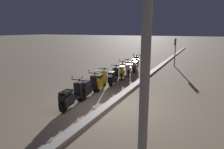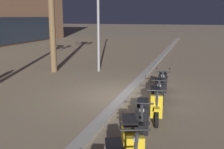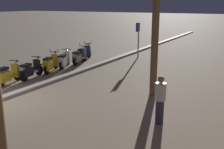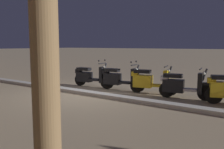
{
  "view_description": "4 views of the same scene",
  "coord_description": "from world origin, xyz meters",
  "px_view_note": "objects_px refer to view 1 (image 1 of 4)",
  "views": [
    {
      "loc": [
        7.12,
        3.4,
        3.11
      ],
      "look_at": [
        -1.07,
        -0.45,
        1.09
      ],
      "focal_mm": 32.09,
      "sensor_mm": 36.0,
      "label": 1
    },
    {
      "loc": [
        -9.8,
        -2.6,
        3.05
      ],
      "look_at": [
        -2.13,
        -0.2,
        1.32
      ],
      "focal_mm": 43.25,
      "sensor_mm": 36.0,
      "label": 2
    },
    {
      "loc": [
        6.07,
        8.7,
        3.66
      ],
      "look_at": [
        -3.12,
        3.38,
        0.86
      ],
      "focal_mm": 43.21,
      "sensor_mm": 36.0,
      "label": 3
    },
    {
      "loc": [
        -5.87,
        6.49,
        1.78
      ],
      "look_at": [
        -2.0,
        1.02,
        0.96
      ],
      "focal_mm": 39.26,
      "sensor_mm": 36.0,
      "label": 4
    }
  ],
  "objects_px": {
    "scooter_grey_mid_centre": "(135,66)",
    "scooter_yellow_lead_nearest": "(100,81)",
    "crossing_sign": "(175,49)",
    "scooter_white_mid_front": "(128,69)",
    "scooter_black_second_in_line": "(88,88)",
    "scooter_black_gap_after_mid": "(71,97)",
    "scooter_blue_last_in_row": "(135,63)",
    "scooter_yellow_tail_end": "(122,72)",
    "scooter_black_mid_rear": "(113,77)"
  },
  "relations": [
    {
      "from": "scooter_grey_mid_centre",
      "to": "scooter_black_gap_after_mid",
      "type": "bearing_deg",
      "value": -0.25
    },
    {
      "from": "scooter_yellow_lead_nearest",
      "to": "scooter_black_gap_after_mid",
      "type": "distance_m",
      "value": 2.76
    },
    {
      "from": "scooter_grey_mid_centre",
      "to": "scooter_yellow_lead_nearest",
      "type": "relative_size",
      "value": 1.06
    },
    {
      "from": "scooter_grey_mid_centre",
      "to": "scooter_yellow_lead_nearest",
      "type": "height_order",
      "value": "scooter_grey_mid_centre"
    },
    {
      "from": "scooter_yellow_tail_end",
      "to": "scooter_black_gap_after_mid",
      "type": "xyz_separation_m",
      "value": [
        5.53,
        0.01,
        -0.02
      ]
    },
    {
      "from": "scooter_black_second_in_line",
      "to": "scooter_yellow_tail_end",
      "type": "bearing_deg",
      "value": 179.4
    },
    {
      "from": "scooter_white_mid_front",
      "to": "scooter_black_second_in_line",
      "type": "distance_m",
      "value": 5.25
    },
    {
      "from": "scooter_grey_mid_centre",
      "to": "crossing_sign",
      "type": "distance_m",
      "value": 4.5
    },
    {
      "from": "scooter_black_second_in_line",
      "to": "scooter_grey_mid_centre",
      "type": "bearing_deg",
      "value": 179.21
    },
    {
      "from": "scooter_black_mid_rear",
      "to": "scooter_blue_last_in_row",
      "type": "bearing_deg",
      "value": -175.42
    },
    {
      "from": "scooter_black_gap_after_mid",
      "to": "crossing_sign",
      "type": "xyz_separation_m",
      "value": [
        -11.77,
        2.36,
        1.06
      ]
    },
    {
      "from": "scooter_white_mid_front",
      "to": "scooter_black_mid_rear",
      "type": "relative_size",
      "value": 0.94
    },
    {
      "from": "scooter_blue_last_in_row",
      "to": "scooter_black_second_in_line",
      "type": "relative_size",
      "value": 0.98
    },
    {
      "from": "scooter_black_second_in_line",
      "to": "crossing_sign",
      "type": "xyz_separation_m",
      "value": [
        -10.33,
        2.42,
        1.05
      ]
    },
    {
      "from": "scooter_black_second_in_line",
      "to": "scooter_black_gap_after_mid",
      "type": "height_order",
      "value": "same"
    },
    {
      "from": "scooter_yellow_lead_nearest",
      "to": "scooter_grey_mid_centre",
      "type": "bearing_deg",
      "value": 178.36
    },
    {
      "from": "scooter_blue_last_in_row",
      "to": "scooter_grey_mid_centre",
      "type": "xyz_separation_m",
      "value": [
        1.07,
        0.4,
        0.0
      ]
    },
    {
      "from": "scooter_black_mid_rear",
      "to": "crossing_sign",
      "type": "relative_size",
      "value": 0.73
    },
    {
      "from": "scooter_black_second_in_line",
      "to": "scooter_black_gap_after_mid",
      "type": "distance_m",
      "value": 1.45
    },
    {
      "from": "scooter_grey_mid_centre",
      "to": "crossing_sign",
      "type": "bearing_deg",
      "value": 147.88
    },
    {
      "from": "scooter_yellow_lead_nearest",
      "to": "scooter_black_second_in_line",
      "type": "height_order",
      "value": "scooter_black_second_in_line"
    },
    {
      "from": "scooter_white_mid_front",
      "to": "scooter_black_mid_rear",
      "type": "bearing_deg",
      "value": 1.6
    },
    {
      "from": "scooter_white_mid_front",
      "to": "scooter_grey_mid_centre",
      "type": "bearing_deg",
      "value": 177.32
    },
    {
      "from": "scooter_grey_mid_centre",
      "to": "scooter_white_mid_front",
      "type": "bearing_deg",
      "value": -2.68
    },
    {
      "from": "scooter_yellow_tail_end",
      "to": "crossing_sign",
      "type": "distance_m",
      "value": 6.76
    },
    {
      "from": "scooter_white_mid_front",
      "to": "scooter_black_mid_rear",
      "type": "height_order",
      "value": "same"
    },
    {
      "from": "scooter_grey_mid_centre",
      "to": "scooter_yellow_tail_end",
      "type": "height_order",
      "value": "same"
    },
    {
      "from": "scooter_yellow_lead_nearest",
      "to": "crossing_sign",
      "type": "relative_size",
      "value": 0.73
    },
    {
      "from": "scooter_grey_mid_centre",
      "to": "scooter_black_mid_rear",
      "type": "relative_size",
      "value": 1.05
    },
    {
      "from": "scooter_blue_last_in_row",
      "to": "scooter_black_gap_after_mid",
      "type": "xyz_separation_m",
      "value": [
        9.14,
        0.37,
        -0.01
      ]
    },
    {
      "from": "scooter_grey_mid_centre",
      "to": "scooter_yellow_tail_end",
      "type": "distance_m",
      "value": 2.54
    },
    {
      "from": "scooter_white_mid_front",
      "to": "scooter_black_gap_after_mid",
      "type": "bearing_deg",
      "value": 0.25
    },
    {
      "from": "scooter_black_gap_after_mid",
      "to": "scooter_grey_mid_centre",
      "type": "bearing_deg",
      "value": 179.75
    },
    {
      "from": "scooter_blue_last_in_row",
      "to": "scooter_white_mid_front",
      "type": "relative_size",
      "value": 1.11
    },
    {
      "from": "scooter_grey_mid_centre",
      "to": "scooter_white_mid_front",
      "type": "distance_m",
      "value": 1.38
    },
    {
      "from": "scooter_yellow_lead_nearest",
      "to": "scooter_yellow_tail_end",
      "type": "bearing_deg",
      "value": 177.86
    },
    {
      "from": "scooter_blue_last_in_row",
      "to": "scooter_black_gap_after_mid",
      "type": "height_order",
      "value": "same"
    },
    {
      "from": "scooter_yellow_tail_end",
      "to": "scooter_black_mid_rear",
      "type": "relative_size",
      "value": 1.02
    },
    {
      "from": "scooter_black_second_in_line",
      "to": "scooter_black_gap_after_mid",
      "type": "bearing_deg",
      "value": 2.23
    },
    {
      "from": "scooter_blue_last_in_row",
      "to": "crossing_sign",
      "type": "relative_size",
      "value": 0.76
    },
    {
      "from": "scooter_blue_last_in_row",
      "to": "scooter_white_mid_front",
      "type": "distance_m",
      "value": 2.47
    },
    {
      "from": "scooter_grey_mid_centre",
      "to": "scooter_black_second_in_line",
      "type": "distance_m",
      "value": 6.62
    },
    {
      "from": "scooter_blue_last_in_row",
      "to": "scooter_yellow_lead_nearest",
      "type": "distance_m",
      "value": 6.39
    },
    {
      "from": "scooter_yellow_tail_end",
      "to": "scooter_black_second_in_line",
      "type": "xyz_separation_m",
      "value": [
        4.08,
        -0.04,
        -0.01
      ]
    },
    {
      "from": "crossing_sign",
      "to": "scooter_black_gap_after_mid",
      "type": "bearing_deg",
      "value": -11.33
    },
    {
      "from": "scooter_yellow_tail_end",
      "to": "scooter_yellow_lead_nearest",
      "type": "height_order",
      "value": "scooter_yellow_tail_end"
    },
    {
      "from": "crossing_sign",
      "to": "scooter_black_mid_rear",
      "type": "bearing_deg",
      "value": -16.59
    },
    {
      "from": "scooter_yellow_tail_end",
      "to": "scooter_black_gap_after_mid",
      "type": "distance_m",
      "value": 5.53
    },
    {
      "from": "scooter_blue_last_in_row",
      "to": "scooter_yellow_tail_end",
      "type": "xyz_separation_m",
      "value": [
        3.61,
        0.35,
        0.02
      ]
    },
    {
      "from": "scooter_grey_mid_centre",
      "to": "scooter_black_gap_after_mid",
      "type": "height_order",
      "value": "same"
    }
  ]
}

